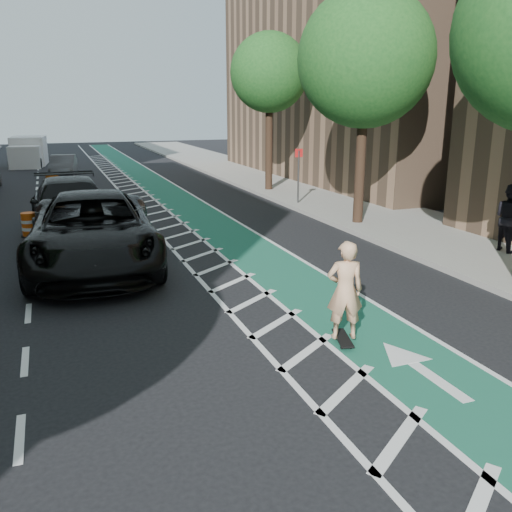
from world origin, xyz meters
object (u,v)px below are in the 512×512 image
skateboarder (345,290)px  suv_near (93,231)px  suv_far (72,207)px  barrel_a (58,227)px

skateboarder → suv_near: size_ratio=0.26×
suv_far → barrel_a: 1.18m
skateboarder → suv_far: bearing=-53.4°
skateboarder → barrel_a: size_ratio=1.98×
skateboarder → suv_far: (-4.20, 11.23, -0.10)m
suv_near → barrel_a: 3.59m
suv_near → suv_far: bearing=98.7°
suv_far → barrel_a: size_ratio=6.86×
barrel_a → suv_far: bearing=62.6°
suv_far → barrel_a: bearing=-118.9°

